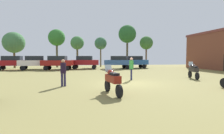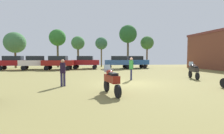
# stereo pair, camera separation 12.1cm
# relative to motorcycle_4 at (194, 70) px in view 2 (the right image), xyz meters

# --- Properties ---
(ground_plane) EXTENTS (44.00, 52.00, 0.02)m
(ground_plane) POSITION_rel_motorcycle_4_xyz_m (-6.11, -1.36, -0.72)
(ground_plane) COLOR olive
(motorcycle_4) EXTENTS (0.75, 2.04, 1.44)m
(motorcycle_4) POSITION_rel_motorcycle_4_xyz_m (0.00, 0.00, 0.00)
(motorcycle_4) COLOR black
(motorcycle_4) RESTS_ON ground
(motorcycle_6) EXTENTS (0.71, 2.14, 1.45)m
(motorcycle_6) POSITION_rel_motorcycle_4_xyz_m (-7.91, -4.72, 0.01)
(motorcycle_6) COLOR black
(motorcycle_6) RESTS_ON ground
(car_1) EXTENTS (4.51, 2.39, 2.00)m
(car_1) POSITION_rel_motorcycle_4_xyz_m (-12.75, 11.97, 0.46)
(car_1) COLOR black
(car_1) RESTS_ON ground
(car_2) EXTENTS (4.38, 1.99, 2.00)m
(car_2) POSITION_rel_motorcycle_4_xyz_m (-19.09, 13.14, 0.46)
(car_2) COLOR black
(car_2) RESTS_ON ground
(car_3) EXTENTS (4.56, 2.57, 2.00)m
(car_3) POSITION_rel_motorcycle_4_xyz_m (-3.77, 12.73, 0.46)
(car_3) COLOR black
(car_3) RESTS_ON ground
(car_4) EXTENTS (4.58, 2.64, 2.00)m
(car_4) POSITION_rel_motorcycle_4_xyz_m (-16.00, 12.68, 0.46)
(car_4) COLOR black
(car_4) RESTS_ON ground
(car_5) EXTENTS (4.51, 2.38, 2.00)m
(car_5) POSITION_rel_motorcycle_4_xyz_m (-8.94, 13.50, 0.46)
(car_5) COLOR black
(car_5) RESTS_ON ground
(car_6) EXTENTS (4.41, 2.07, 2.00)m
(car_6) POSITION_rel_motorcycle_4_xyz_m (-1.02, 13.31, 0.46)
(car_6) COLOR black
(car_6) RESTS_ON ground
(person_1) EXTENTS (0.42, 0.42, 1.81)m
(person_1) POSITION_rel_motorcycle_4_xyz_m (-5.49, 0.07, 0.36)
(person_1) COLOR #21244D
(person_1) RESTS_ON ground
(person_2) EXTENTS (0.36, 0.36, 1.70)m
(person_2) POSITION_rel_motorcycle_4_xyz_m (-10.54, -1.94, 0.29)
(person_2) COLOR #2A254B
(person_2) RESTS_ON ground
(tree_1) EXTENTS (2.26, 2.26, 5.51)m
(tree_1) POSITION_rel_motorcycle_4_xyz_m (-5.90, 18.28, 3.62)
(tree_1) COLOR brown
(tree_1) RESTS_ON ground
(tree_3) EXTENTS (3.47, 3.47, 5.99)m
(tree_3) POSITION_rel_motorcycle_4_xyz_m (-20.49, 17.71, 3.53)
(tree_3) COLOR brown
(tree_3) RESTS_ON ground
(tree_4) EXTENTS (2.54, 2.54, 5.84)m
(tree_4) POSITION_rel_motorcycle_4_xyz_m (2.92, 17.98, 3.81)
(tree_4) COLOR brown
(tree_4) RESTS_ON ground
(tree_5) EXTENTS (2.91, 2.91, 6.73)m
(tree_5) POSITION_rel_motorcycle_4_xyz_m (-13.71, 18.28, 4.50)
(tree_5) COLOR #4E4A30
(tree_5) RESTS_ON ground
(tree_6) EXTENTS (2.32, 2.32, 5.47)m
(tree_6) POSITION_rel_motorcycle_4_xyz_m (-10.13, 17.20, 3.53)
(tree_6) COLOR brown
(tree_6) RESTS_ON ground
(tree_7) EXTENTS (3.27, 3.27, 7.72)m
(tree_7) POSITION_rel_motorcycle_4_xyz_m (-1.06, 17.34, 5.31)
(tree_7) COLOR brown
(tree_7) RESTS_ON ground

